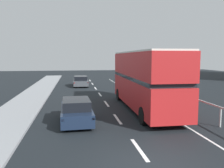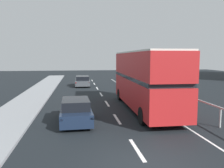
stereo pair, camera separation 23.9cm
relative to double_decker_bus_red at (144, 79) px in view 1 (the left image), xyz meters
The scene contains 6 objects.
ground_plane 9.14m from the double_decker_bus_red, 105.58° to the right, with size 75.29×120.00×0.10m, color black.
lane_paint_markings 2.28m from the double_decker_bus_red, 136.94° to the left, with size 3.56×46.00×0.01m.
bridge_side_railing 3.12m from the double_decker_bus_red, ahead, with size 0.10×42.00×1.10m.
double_decker_bus_red is the anchor object (origin of this frame).
hatchback_car_near 5.73m from the double_decker_bus_red, 151.76° to the right, with size 1.85×4.16×1.38m.
sedan_car_ahead 15.06m from the double_decker_bus_red, 105.82° to the left, with size 1.90×4.23×1.33m.
Camera 1 is at (-2.58, -7.30, 3.73)m, focal length 37.20 mm.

